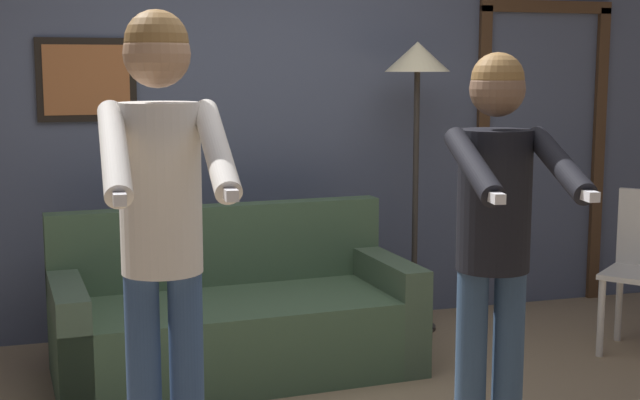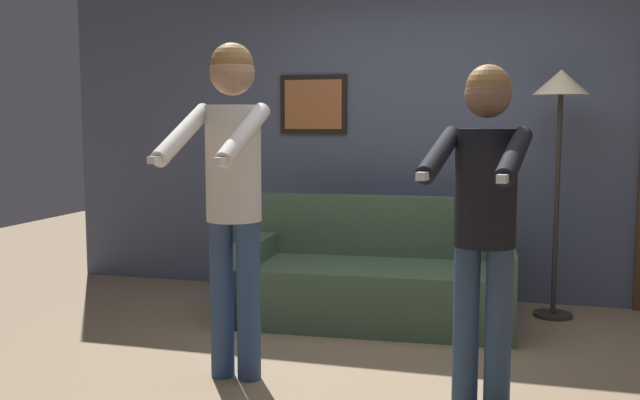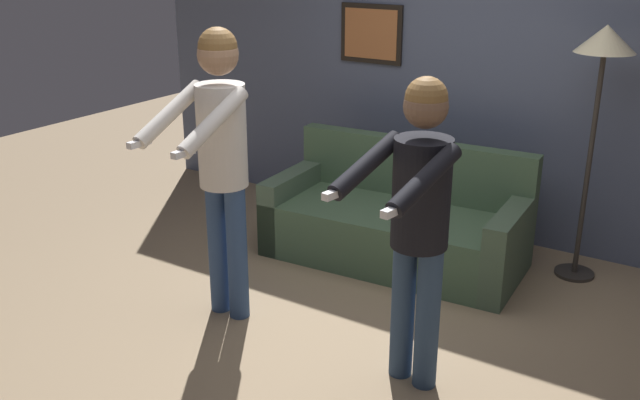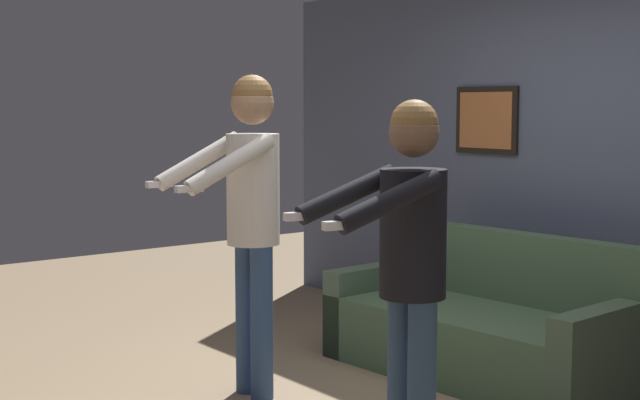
# 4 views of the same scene
# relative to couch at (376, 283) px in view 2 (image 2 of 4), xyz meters

# --- Properties ---
(ground_plane) EXTENTS (12.00, 12.00, 0.00)m
(ground_plane) POSITION_rel_couch_xyz_m (0.29, -1.07, -0.28)
(ground_plane) COLOR #967D5E
(back_wall_assembly) EXTENTS (6.40, 0.10, 2.60)m
(back_wall_assembly) POSITION_rel_couch_xyz_m (0.31, 0.85, 1.02)
(back_wall_assembly) COLOR #4F5870
(back_wall_assembly) RESTS_ON ground_plane
(couch) EXTENTS (1.95, 0.96, 0.87)m
(couch) POSITION_rel_couch_xyz_m (0.00, 0.00, 0.00)
(couch) COLOR #445E43
(couch) RESTS_ON ground_plane
(torchiere_lamp) EXTENTS (0.40, 0.40, 1.79)m
(torchiere_lamp) POSITION_rel_couch_xyz_m (1.23, 0.45, 1.27)
(torchiere_lamp) COLOR #332D28
(torchiere_lamp) RESTS_ON ground_plane
(person_standing_left) EXTENTS (0.44, 0.73, 1.84)m
(person_standing_left) POSITION_rel_couch_xyz_m (-0.53, -1.35, 0.86)
(person_standing_left) COLOR navy
(person_standing_left) RESTS_ON ground_plane
(person_standing_right) EXTENTS (0.50, 0.73, 1.70)m
(person_standing_right) POSITION_rel_couch_xyz_m (0.80, -1.39, 0.75)
(person_standing_right) COLOR navy
(person_standing_right) RESTS_ON ground_plane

